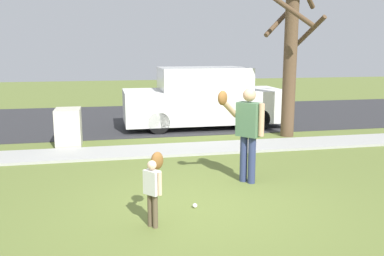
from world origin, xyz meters
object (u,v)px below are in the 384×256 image
object	(u,v)px
utility_cabinet	(69,127)
street_tree_near	(291,53)
person_child	(154,180)
person_adult	(247,126)
baseball	(195,206)
parked_van_white	(204,99)

from	to	relation	value
utility_cabinet	street_tree_near	xyz separation A→B (m)	(6.03, 0.02, 1.87)
person_child	street_tree_near	distance (m)	7.13
person_child	person_adult	bearing A→B (deg)	-0.59
person_child	baseball	size ratio (longest dim) A/B	13.65
parked_van_white	baseball	bearing A→B (deg)	75.63
utility_cabinet	parked_van_white	size ratio (longest dim) A/B	0.19
utility_cabinet	street_tree_near	bearing A→B (deg)	0.22
person_adult	utility_cabinet	distance (m)	5.15
person_adult	parked_van_white	xyz separation A→B (m)	(0.52, 5.65, -0.18)
utility_cabinet	baseball	bearing A→B (deg)	-64.63
parked_van_white	street_tree_near	bearing A→B (deg)	137.45
person_adult	baseball	distance (m)	1.90
baseball	utility_cabinet	world-z (taller)	utility_cabinet
person_child	street_tree_near	world-z (taller)	street_tree_near
person_adult	utility_cabinet	xyz separation A→B (m)	(-3.47, 3.76, -0.60)
person_child	utility_cabinet	world-z (taller)	person_child
baseball	parked_van_white	xyz separation A→B (m)	(1.71, 6.69, 0.87)
baseball	street_tree_near	world-z (taller)	street_tree_near
person_adult	utility_cabinet	world-z (taller)	person_adult
street_tree_near	parked_van_white	bearing A→B (deg)	137.45
baseball	parked_van_white	size ratio (longest dim) A/B	0.01
person_adult	person_child	world-z (taller)	person_adult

